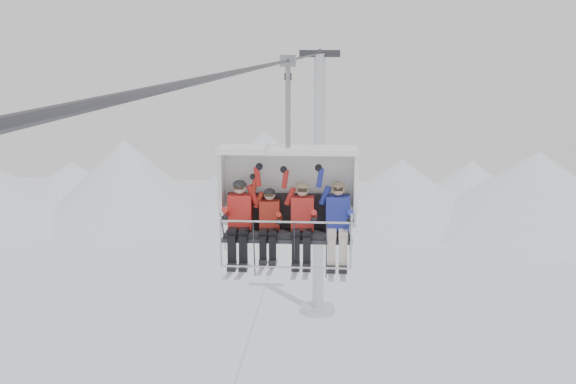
# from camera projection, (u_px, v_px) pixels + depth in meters

# --- Properties ---
(ridgeline) EXTENTS (72.00, 21.00, 7.00)m
(ridgeline) POSITION_uv_depth(u_px,v_px,m) (306.00, 187.00, 56.92)
(ridgeline) COLOR white
(ridgeline) RESTS_ON ground
(lift_tower_right) EXTENTS (2.00, 1.80, 13.48)m
(lift_tower_right) POSITION_uv_depth(u_px,v_px,m) (319.00, 204.00, 36.62)
(lift_tower_right) COLOR silver
(lift_tower_right) RESTS_ON ground
(haul_cable) EXTENTS (0.06, 50.00, 0.06)m
(haul_cable) POSITION_uv_depth(u_px,v_px,m) (288.00, 61.00, 13.63)
(haul_cable) COLOR #313137
(haul_cable) RESTS_ON lift_tower_left
(chairlift_carrier) EXTENTS (2.71, 1.17, 3.98)m
(chairlift_carrier) POSITION_uv_depth(u_px,v_px,m) (288.00, 192.00, 14.26)
(chairlift_carrier) COLOR black
(chairlift_carrier) RESTS_ON haul_cable
(skier_far_left) EXTENTS (0.46, 1.69, 1.81)m
(skier_far_left) POSITION_uv_depth(u_px,v_px,m) (240.00, 218.00, 14.12)
(skier_far_left) COLOR red
(skier_far_left) RESTS_ON chairlift_carrier
(skier_center_left) EXTENTS (0.39, 1.69, 1.57)m
(skier_center_left) POSITION_uv_depth(u_px,v_px,m) (269.00, 222.00, 14.07)
(skier_center_left) COLOR #A52618
(skier_center_left) RESTS_ON chairlift_carrier
(skier_center_right) EXTENTS (0.45, 1.69, 1.75)m
(skier_center_right) POSITION_uv_depth(u_px,v_px,m) (302.00, 220.00, 14.03)
(skier_center_right) COLOR red
(skier_center_right) RESTS_ON chairlift_carrier
(skier_far_right) EXTENTS (0.46, 1.69, 1.80)m
(skier_far_right) POSITION_uv_depth(u_px,v_px,m) (338.00, 220.00, 13.98)
(skier_far_right) COLOR #26319E
(skier_far_right) RESTS_ON chairlift_carrier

